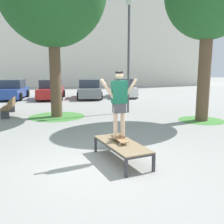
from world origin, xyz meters
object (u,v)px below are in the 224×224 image
object	(u,v)px
car_white	(124,88)
skateboard	(119,139)
car_blue	(13,90)
park_bench	(9,106)
car_grey	(89,89)
skater	(119,100)
skate_box	(121,145)
car_red	(51,90)
light_post	(129,39)

from	to	relation	value
car_white	skateboard	bearing A→B (deg)	-102.35
car_white	car_blue	bearing A→B (deg)	-178.91
park_bench	car_blue	bearing A→B (deg)	100.95
car_grey	car_white	xyz separation A→B (m)	(2.97, 0.55, 0.00)
skateboard	skater	xyz separation A→B (m)	(-0.00, 0.00, 0.99)
park_bench	skater	bearing A→B (deg)	-58.45
skate_box	car_red	distance (m)	14.36
car_grey	park_bench	world-z (taller)	car_grey
skater	car_white	size ratio (longest dim) A/B	0.39
skate_box	car_red	size ratio (longest dim) A/B	0.48
skater	park_bench	xyz separation A→B (m)	(-4.31, 7.02, -1.08)
park_bench	car_grey	bearing A→B (deg)	57.07
light_post	park_bench	bearing A→B (deg)	178.52
car_red	car_grey	size ratio (longest dim) A/B	1.00
skater	car_red	world-z (taller)	skater
car_white	light_post	bearing A→B (deg)	-100.23
skater	car_white	distance (m)	14.92
skate_box	skater	distance (m)	1.13
skateboard	car_grey	distance (m)	14.00
car_red	car_grey	world-z (taller)	same
car_blue	light_post	xyz separation A→B (m)	(7.53, -7.52, 3.13)
car_red	park_bench	xyz separation A→B (m)	(-1.55, -6.93, -0.24)
skate_box	car_blue	world-z (taller)	car_blue
park_bench	light_post	distance (m)	6.98
car_blue	car_white	size ratio (longest dim) A/B	0.98
skate_box	car_white	size ratio (longest dim) A/B	0.47
skater	light_post	xyz separation A→B (m)	(1.80, 6.86, 2.29)
skate_box	park_bench	distance (m)	8.37
light_post	car_white	bearing A→B (deg)	79.77
skater	car_grey	xyz separation A→B (m)	(0.21, 13.99, -0.84)
car_grey	car_red	bearing A→B (deg)	-179.10
skate_box	skateboard	world-z (taller)	skateboard
car_grey	light_post	distance (m)	7.95
car_white	park_bench	xyz separation A→B (m)	(-7.49, -7.53, -0.24)
car_red	park_bench	distance (m)	7.11
car_grey	car_white	distance (m)	3.03
car_grey	car_white	world-z (taller)	same
car_blue	park_bench	distance (m)	7.50
car_white	park_bench	distance (m)	10.63
park_bench	light_post	size ratio (longest dim) A/B	0.42
skater	car_blue	distance (m)	15.50
car_blue	park_bench	size ratio (longest dim) A/B	1.75
skateboard	car_red	distance (m)	14.22
car_grey	light_post	size ratio (longest dim) A/B	0.73
car_grey	park_bench	distance (m)	8.32
car_grey	light_post	xyz separation A→B (m)	(1.59, -7.14, 3.13)
skate_box	car_white	bearing A→B (deg)	77.91
car_white	skate_box	bearing A→B (deg)	-102.09
skate_box	car_grey	world-z (taller)	car_grey
car_grey	light_post	bearing A→B (deg)	-77.47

